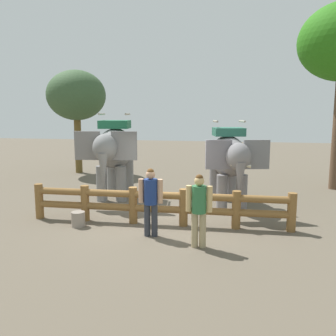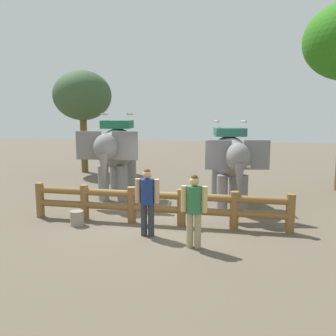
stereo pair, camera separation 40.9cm
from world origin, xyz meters
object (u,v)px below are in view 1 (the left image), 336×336
object	(u,v)px
log_fence	(158,204)
tourist_woman_in_black	(199,206)
elephant_center	(229,159)
tree_back_center	(76,96)
feed_bucket	(78,219)
tourist_man_in_blue	(151,197)
elephant_near_left	(114,151)

from	to	relation	value
log_fence	tourist_woman_in_black	xyz separation A→B (m)	(1.32, -1.51, 0.41)
elephant_center	tree_back_center	bearing A→B (deg)	145.94
log_fence	tourist_woman_in_black	bearing A→B (deg)	-48.87
feed_bucket	tourist_man_in_blue	bearing A→B (deg)	-9.82
elephant_center	tourist_man_in_blue	bearing A→B (deg)	-118.26
log_fence	tourist_man_in_blue	world-z (taller)	tourist_man_in_blue
tourist_man_in_blue	tree_back_center	xyz separation A→B (m)	(-6.09, 8.83, 2.96)
elephant_center	tree_back_center	world-z (taller)	tree_back_center
log_fence	tourist_man_in_blue	size ratio (longest dim) A/B	4.25
tourist_woman_in_black	elephant_center	bearing A→B (deg)	81.87
elephant_near_left	tourist_man_in_blue	xyz separation A→B (m)	(2.36, -3.93, -0.74)
elephant_near_left	tourist_man_in_blue	distance (m)	4.64
elephant_center	log_fence	bearing A→B (deg)	-127.46
elephant_near_left	tree_back_center	bearing A→B (deg)	127.31
tourist_woman_in_black	tree_back_center	size ratio (longest dim) A/B	0.33
tourist_man_in_blue	tree_back_center	world-z (taller)	tree_back_center
log_fence	feed_bucket	size ratio (longest dim) A/B	18.03
tourist_man_in_blue	feed_bucket	world-z (taller)	tourist_man_in_blue
log_fence	tree_back_center	size ratio (longest dim) A/B	1.42
tourist_woman_in_black	elephant_near_left	bearing A→B (deg)	129.27
tourist_woman_in_black	tourist_man_in_blue	size ratio (longest dim) A/B	0.99
elephant_near_left	feed_bucket	distance (m)	3.88
elephant_near_left	tourist_woman_in_black	bearing A→B (deg)	-50.73
feed_bucket	tourist_woman_in_black	bearing A→B (deg)	-14.65
elephant_center	tree_back_center	xyz separation A→B (m)	(-7.95, 5.37, 2.36)
log_fence	elephant_center	distance (m)	3.27
tree_back_center	feed_bucket	world-z (taller)	tree_back_center
tree_back_center	log_fence	bearing A→B (deg)	-52.33
log_fence	feed_bucket	xyz separation A→B (m)	(-2.15, -0.61, -0.39)
tourist_woman_in_black	tourist_man_in_blue	bearing A→B (deg)	157.65
elephant_near_left	elephant_center	world-z (taller)	elephant_near_left
tourist_man_in_blue	tree_back_center	size ratio (longest dim) A/B	0.33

